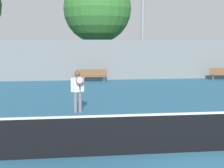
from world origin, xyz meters
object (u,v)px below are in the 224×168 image
(tennis_player, at_px, (78,89))
(bench_courtside_near, at_px, (223,73))
(tree_green_broad, at_px, (97,9))
(tennis_net, at_px, (198,132))
(bench_courtside_far, at_px, (92,74))

(tennis_player, relative_size, bench_courtside_near, 0.87)
(tennis_player, distance_m, bench_courtside_near, 13.66)
(tennis_player, height_order, tree_green_broad, tree_green_broad)
(tennis_net, bearing_deg, tennis_player, 122.25)
(tennis_player, relative_size, tree_green_broad, 0.20)
(tennis_player, bearing_deg, tennis_net, -75.35)
(bench_courtside_far, bearing_deg, bench_courtside_near, -0.00)
(tennis_player, relative_size, bench_courtside_far, 0.78)
(tennis_net, distance_m, tree_green_broad, 20.68)
(tennis_player, distance_m, tree_green_broad, 16.07)
(bench_courtside_far, bearing_deg, tree_green_broad, 82.02)
(tree_green_broad, bearing_deg, bench_courtside_near, -37.16)
(bench_courtside_near, distance_m, tree_green_broad, 11.71)
(tennis_player, bearing_deg, bench_courtside_far, 65.90)
(bench_courtside_far, bearing_deg, tennis_net, -81.70)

